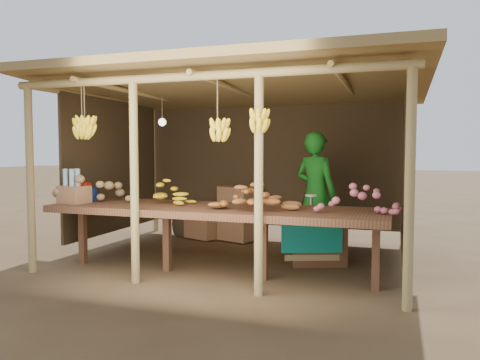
% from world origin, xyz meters
% --- Properties ---
extents(ground, '(60.00, 60.00, 0.00)m').
position_xyz_m(ground, '(0.00, 0.00, 0.00)').
color(ground, brown).
rests_on(ground, ground).
extents(stall_structure, '(4.70, 3.50, 2.43)m').
position_xyz_m(stall_structure, '(-0.05, -0.01, 1.92)').
color(stall_structure, tan).
rests_on(stall_structure, ground).
extents(counter, '(3.90, 1.05, 0.80)m').
position_xyz_m(counter, '(0.00, -0.95, 0.74)').
color(counter, brown).
rests_on(counter, ground).
extents(potato_heap, '(1.20, 0.89, 0.37)m').
position_xyz_m(potato_heap, '(-1.64, -0.92, 0.99)').
color(potato_heap, '#997D4F').
rests_on(potato_heap, counter).
extents(sweet_potato_heap, '(0.97, 0.74, 0.35)m').
position_xyz_m(sweet_potato_heap, '(0.49, -1.02, 0.98)').
color(sweet_potato_heap, '#9D5928').
rests_on(sweet_potato_heap, counter).
extents(onion_heap, '(0.95, 0.72, 0.36)m').
position_xyz_m(onion_heap, '(1.62, -1.00, 0.98)').
color(onion_heap, '#CA6273').
rests_on(onion_heap, counter).
extents(banana_pile, '(0.58, 0.43, 0.34)m').
position_xyz_m(banana_pile, '(-0.62, -0.82, 0.97)').
color(banana_pile, yellow).
rests_on(banana_pile, counter).
extents(tomato_basin, '(0.45, 0.45, 0.23)m').
position_xyz_m(tomato_basin, '(-1.90, -0.87, 0.90)').
color(tomato_basin, navy).
rests_on(tomato_basin, counter).
extents(bottle_box, '(0.38, 0.32, 0.42)m').
position_xyz_m(bottle_box, '(-1.76, -1.15, 0.96)').
color(bottle_box, '#9A6845').
rests_on(bottle_box, counter).
extents(vendor, '(0.73, 0.63, 1.70)m').
position_xyz_m(vendor, '(0.93, 0.52, 0.85)').
color(vendor, '#166719').
rests_on(vendor, ground).
extents(tarp_crate, '(0.93, 0.87, 0.90)m').
position_xyz_m(tarp_crate, '(1.02, 0.05, 0.37)').
color(tarp_crate, brown).
rests_on(tarp_crate, ground).
extents(carton_stack, '(1.23, 0.58, 0.85)m').
position_xyz_m(carton_stack, '(-0.59, 1.08, 0.38)').
color(carton_stack, '#9A6845').
rests_on(carton_stack, ground).
extents(burlap_sacks, '(0.80, 0.42, 0.57)m').
position_xyz_m(burlap_sacks, '(-1.21, 1.20, 0.25)').
color(burlap_sacks, '#44331F').
rests_on(burlap_sacks, ground).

